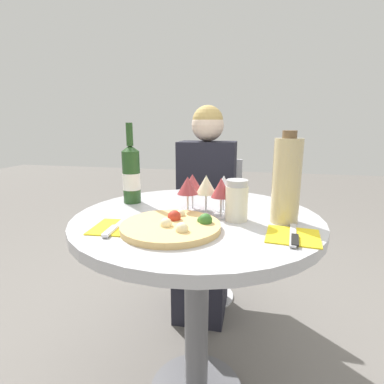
# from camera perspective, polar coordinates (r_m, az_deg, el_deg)

# --- Properties ---
(dining_table) EXTENTS (0.88, 0.88, 0.78)m
(dining_table) POSITION_cam_1_polar(r_m,az_deg,el_deg) (1.13, 0.90, -11.69)
(dining_table) COLOR slate
(dining_table) RESTS_ON ground_plane
(chair_behind_diner) EXTENTS (0.40, 0.40, 0.88)m
(chair_behind_diner) POSITION_cam_1_polar(r_m,az_deg,el_deg) (1.94, 3.07, -7.03)
(chair_behind_diner) COLOR silver
(chair_behind_diner) RESTS_ON ground_plane
(seated_diner) EXTENTS (0.33, 0.44, 1.20)m
(seated_diner) POSITION_cam_1_polar(r_m,az_deg,el_deg) (1.77, 2.40, -5.34)
(seated_diner) COLOR black
(seated_diner) RESTS_ON ground_plane
(pizza_large) EXTENTS (0.31, 0.31, 0.05)m
(pizza_large) POSITION_cam_1_polar(r_m,az_deg,el_deg) (0.94, -3.76, -6.44)
(pizza_large) COLOR #DBB26B
(pizza_large) RESTS_ON dining_table
(wine_bottle) EXTENTS (0.07, 0.07, 0.33)m
(wine_bottle) POSITION_cam_1_polar(r_m,az_deg,el_deg) (1.25, -11.49, 3.34)
(wine_bottle) COLOR #23471E
(wine_bottle) RESTS_ON dining_table
(tall_carafe) EXTENTS (0.09, 0.09, 0.30)m
(tall_carafe) POSITION_cam_1_polar(r_m,az_deg,el_deg) (1.02, 17.55, 2.13)
(tall_carafe) COLOR tan
(tall_carafe) RESTS_ON dining_table
(sugar_shaker) EXTENTS (0.08, 0.08, 0.14)m
(sugar_shaker) POSITION_cam_1_polar(r_m,az_deg,el_deg) (1.02, 8.50, -1.61)
(sugar_shaker) COLOR silver
(sugar_shaker) RESTS_ON dining_table
(wine_glass_front_left) EXTENTS (0.07, 0.07, 0.14)m
(wine_glass_front_left) POSITION_cam_1_polar(r_m,az_deg,el_deg) (1.05, -0.83, 1.07)
(wine_glass_front_left) COLOR silver
(wine_glass_front_left) RESTS_ON dining_table
(wine_glass_back_left) EXTENTS (0.08, 0.08, 0.14)m
(wine_glass_back_left) POSITION_cam_1_polar(r_m,az_deg,el_deg) (1.13, 0.10, 1.64)
(wine_glass_back_left) COLOR silver
(wine_glass_back_left) RESTS_ON dining_table
(wine_glass_center) EXTENTS (0.08, 0.08, 0.14)m
(wine_glass_center) POSITION_cam_1_polar(r_m,az_deg,el_deg) (1.08, 2.72, 1.25)
(wine_glass_center) COLOR silver
(wine_glass_center) RESTS_ON dining_table
(wine_glass_back_right) EXTENTS (0.06, 0.06, 0.14)m
(wine_glass_back_right) POSITION_cam_1_polar(r_m,az_deg,el_deg) (1.12, 6.06, 1.33)
(wine_glass_back_right) COLOR silver
(wine_glass_back_right) RESTS_ON dining_table
(wine_glass_front_right) EXTENTS (0.07, 0.07, 0.14)m
(wine_glass_front_right) POSITION_cam_1_polar(r_m,az_deg,el_deg) (1.03, 5.59, 0.61)
(wine_glass_front_right) COLOR silver
(wine_glass_front_right) RESTS_ON dining_table
(place_setting_left) EXTENTS (0.16, 0.19, 0.01)m
(place_setting_left) POSITION_cam_1_polar(r_m,az_deg,el_deg) (0.98, -14.13, -6.53)
(place_setting_left) COLOR yellow
(place_setting_left) RESTS_ON dining_table
(place_setting_right) EXTENTS (0.17, 0.19, 0.01)m
(place_setting_right) POSITION_cam_1_polar(r_m,az_deg,el_deg) (0.93, 18.69, -7.94)
(place_setting_right) COLOR yellow
(place_setting_right) RESTS_ON dining_table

